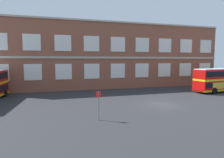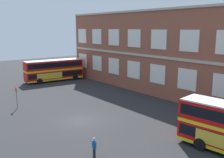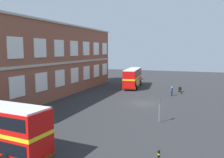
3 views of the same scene
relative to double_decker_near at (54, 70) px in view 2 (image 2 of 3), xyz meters
name	(u,v)px [view 2 (image 2 of 3)]	position (x,y,z in m)	size (l,w,h in m)	color
ground_plane	(96,117)	(21.85, -5.60, -2.15)	(120.00, 120.00, 0.00)	#2B2B2D
brick_terminal_building	(176,53)	(20.54, 10.38, 4.10)	(45.39, 8.19, 12.80)	brown
double_decker_near	(54,70)	(0.00, 0.00, 0.00)	(3.66, 11.20, 4.07)	red
waiting_passenger	(94,147)	(29.51, -11.12, -1.22)	(0.63, 0.35, 1.70)	black
bus_stand_flag	(17,96)	(12.84, -11.52, -0.51)	(0.44, 0.10, 2.70)	slate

